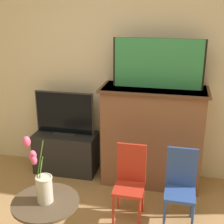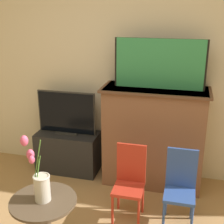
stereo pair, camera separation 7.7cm
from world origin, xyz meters
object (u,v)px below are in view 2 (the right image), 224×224
(tv_monitor, at_px, (66,114))
(chair_red, at_px, (130,179))
(chair_blue, at_px, (180,185))
(vase_tulips, at_px, (40,181))
(painting, at_px, (160,64))

(tv_monitor, bearing_deg, chair_red, -37.32)
(chair_blue, bearing_deg, tv_monitor, 154.00)
(vase_tulips, bearing_deg, chair_red, 54.16)
(painting, relative_size, chair_red, 1.29)
(tv_monitor, xyz_separation_m, chair_blue, (1.37, -0.67, -0.34))
(chair_red, distance_m, chair_blue, 0.47)
(painting, bearing_deg, vase_tulips, -116.37)
(painting, height_order, tv_monitor, painting)
(chair_red, relative_size, vase_tulips, 1.38)
(painting, xyz_separation_m, tv_monitor, (-1.06, 0.02, -0.64))
(painting, distance_m, vase_tulips, 1.69)
(chair_blue, distance_m, vase_tulips, 1.30)
(chair_red, bearing_deg, chair_blue, 2.18)
(painting, distance_m, chair_blue, 1.21)
(painting, xyz_separation_m, chair_red, (-0.16, -0.67, -0.98))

